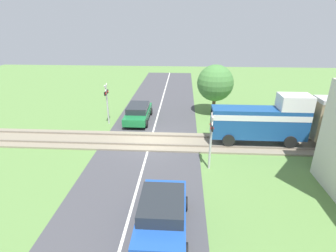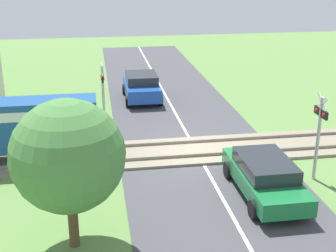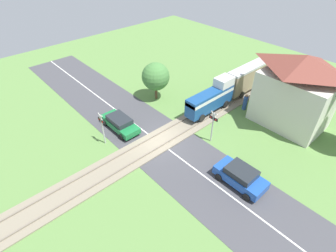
{
  "view_description": "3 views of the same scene",
  "coord_description": "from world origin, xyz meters",
  "px_view_note": "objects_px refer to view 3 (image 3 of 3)",
  "views": [
    {
      "loc": [
        15.69,
        2.15,
        7.69
      ],
      "look_at": [
        0.0,
        1.19,
        1.2
      ],
      "focal_mm": 28.0,
      "sensor_mm": 36.0,
      "label": 1
    },
    {
      "loc": [
        -17.31,
        3.95,
        7.56
      ],
      "look_at": [
        0.0,
        1.19,
        1.2
      ],
      "focal_mm": 50.0,
      "sensor_mm": 36.0,
      "label": 2
    },
    {
      "loc": [
        13.95,
        -11.42,
        15.59
      ],
      "look_at": [
        0.0,
        1.19,
        1.2
      ],
      "focal_mm": 28.0,
      "sensor_mm": 36.0,
      "label": 3
    }
  ],
  "objects_px": {
    "crossing_signal_west_approach": "(102,125)",
    "crossing_signal_east_approach": "(213,123)",
    "car_near_crossing": "(120,123)",
    "car_far_side": "(240,176)",
    "pedestrian_by_station": "(245,103)",
    "train": "(236,84)",
    "station_building": "(296,92)"
  },
  "relations": [
    {
      "from": "car_near_crossing",
      "to": "station_building",
      "type": "distance_m",
      "value": 16.61
    },
    {
      "from": "car_near_crossing",
      "to": "pedestrian_by_station",
      "type": "height_order",
      "value": "pedestrian_by_station"
    },
    {
      "from": "train",
      "to": "car_near_crossing",
      "type": "bearing_deg",
      "value": -107.25
    },
    {
      "from": "crossing_signal_east_approach",
      "to": "station_building",
      "type": "bearing_deg",
      "value": 67.8
    },
    {
      "from": "car_far_side",
      "to": "pedestrian_by_station",
      "type": "bearing_deg",
      "value": 122.89
    },
    {
      "from": "car_near_crossing",
      "to": "crossing_signal_east_approach",
      "type": "height_order",
      "value": "crossing_signal_east_approach"
    },
    {
      "from": "crossing_signal_east_approach",
      "to": "pedestrian_by_station",
      "type": "distance_m",
      "value": 6.83
    },
    {
      "from": "car_far_side",
      "to": "station_building",
      "type": "height_order",
      "value": "station_building"
    },
    {
      "from": "car_near_crossing",
      "to": "pedestrian_by_station",
      "type": "relative_size",
      "value": 2.44
    },
    {
      "from": "car_near_crossing",
      "to": "station_building",
      "type": "height_order",
      "value": "station_building"
    },
    {
      "from": "crossing_signal_west_approach",
      "to": "crossing_signal_east_approach",
      "type": "xyz_separation_m",
      "value": [
        6.18,
        7.29,
        0.0
      ]
    },
    {
      "from": "train",
      "to": "pedestrian_by_station",
      "type": "xyz_separation_m",
      "value": [
        2.06,
        -0.94,
        -1.05
      ]
    },
    {
      "from": "car_far_side",
      "to": "crossing_signal_west_approach",
      "type": "bearing_deg",
      "value": -154.93
    },
    {
      "from": "crossing_signal_west_approach",
      "to": "pedestrian_by_station",
      "type": "xyz_separation_m",
      "value": [
        5.15,
        13.93,
        -1.22
      ]
    },
    {
      "from": "car_far_side",
      "to": "station_building",
      "type": "xyz_separation_m",
      "value": [
        -1.53,
        9.96,
        2.62
      ]
    },
    {
      "from": "crossing_signal_east_approach",
      "to": "train",
      "type": "bearing_deg",
      "value": 112.17
    },
    {
      "from": "car_near_crossing",
      "to": "crossing_signal_west_approach",
      "type": "distance_m",
      "value": 2.71
    },
    {
      "from": "train",
      "to": "station_building",
      "type": "bearing_deg",
      "value": 1.66
    },
    {
      "from": "crossing_signal_west_approach",
      "to": "pedestrian_by_station",
      "type": "bearing_deg",
      "value": 69.7
    },
    {
      "from": "train",
      "to": "station_building",
      "type": "relative_size",
      "value": 2.02
    },
    {
      "from": "car_far_side",
      "to": "crossing_signal_east_approach",
      "type": "distance_m",
      "value": 5.33
    },
    {
      "from": "train",
      "to": "car_far_side",
      "type": "distance_m",
      "value": 12.55
    },
    {
      "from": "crossing_signal_west_approach",
      "to": "crossing_signal_east_approach",
      "type": "distance_m",
      "value": 9.55
    },
    {
      "from": "car_far_side",
      "to": "crossing_signal_east_approach",
      "type": "relative_size",
      "value": 1.21
    },
    {
      "from": "station_building",
      "to": "crossing_signal_west_approach",
      "type": "bearing_deg",
      "value": -121.83
    },
    {
      "from": "crossing_signal_west_approach",
      "to": "station_building",
      "type": "distance_m",
      "value": 17.77
    },
    {
      "from": "pedestrian_by_station",
      "to": "crossing_signal_west_approach",
      "type": "bearing_deg",
      "value": -110.3
    },
    {
      "from": "car_near_crossing",
      "to": "crossing_signal_west_approach",
      "type": "height_order",
      "value": "crossing_signal_west_approach"
    },
    {
      "from": "car_near_crossing",
      "to": "car_far_side",
      "type": "xyz_separation_m",
      "value": [
        11.71,
        2.88,
        0.07
      ]
    },
    {
      "from": "crossing_signal_east_approach",
      "to": "station_building",
      "type": "distance_m",
      "value": 8.49
    },
    {
      "from": "train",
      "to": "pedestrian_by_station",
      "type": "relative_size",
      "value": 7.92
    },
    {
      "from": "crossing_signal_east_approach",
      "to": "pedestrian_by_station",
      "type": "xyz_separation_m",
      "value": [
        -1.02,
        6.64,
        -1.22
      ]
    }
  ]
}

